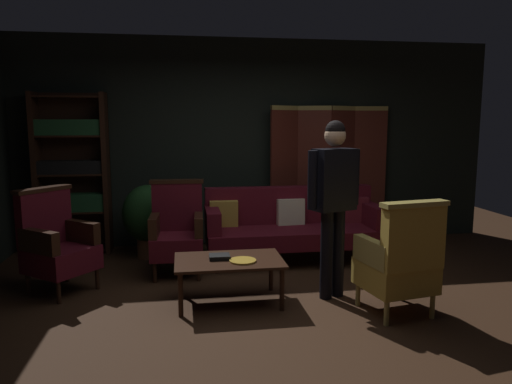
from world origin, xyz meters
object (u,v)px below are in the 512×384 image
object	(u,v)px
armchair_wing_right	(177,231)
potted_plant	(148,216)
brass_tray	(243,261)
standing_figure	(334,193)
book_black_cloth	(219,257)
velvet_couch	(292,223)
armchair_gilt_accent	(400,261)
armchair_wing_left	(56,243)
coffee_table	(229,264)
folding_screen	(328,172)
bookshelf	(72,171)

from	to	relation	value
armchair_wing_right	potted_plant	bearing A→B (deg)	117.23
brass_tray	standing_figure	bearing A→B (deg)	5.65
book_black_cloth	velvet_couch	bearing A→B (deg)	52.19
armchair_gilt_accent	potted_plant	distance (m)	3.18
potted_plant	book_black_cloth	bearing A→B (deg)	-65.18
potted_plant	armchair_wing_left	bearing A→B (deg)	-126.67
velvet_couch	armchair_wing_left	distance (m)	2.67
velvet_couch	book_black_cloth	bearing A→B (deg)	-127.81
armchair_wing_left	armchair_gilt_accent	bearing A→B (deg)	-19.39
armchair_wing_right	coffee_table	bearing A→B (deg)	-63.56
armchair_wing_right	book_black_cloth	bearing A→B (deg)	-67.08
standing_figure	book_black_cloth	xyz separation A→B (m)	(-1.08, 0.03, -0.59)
armchair_gilt_accent	standing_figure	size ratio (longest dim) A/B	0.61
coffee_table	standing_figure	xyz separation A→B (m)	(1.00, -0.00, 0.65)
armchair_wing_right	brass_tray	world-z (taller)	armchair_wing_right
armchair_wing_right	velvet_couch	bearing A→B (deg)	13.83
folding_screen	brass_tray	world-z (taller)	folding_screen
folding_screen	book_black_cloth	bearing A→B (deg)	-128.63
potted_plant	velvet_couch	bearing A→B (deg)	-11.93
velvet_couch	brass_tray	distance (m)	1.61
bookshelf	standing_figure	world-z (taller)	bookshelf
velvet_couch	brass_tray	size ratio (longest dim) A/B	8.57
folding_screen	brass_tray	xyz separation A→B (m)	(-1.49, -2.24, -0.56)
folding_screen	potted_plant	size ratio (longest dim) A/B	2.08
standing_figure	armchair_wing_right	bearing A→B (deg)	146.78
folding_screen	armchair_wing_right	bearing A→B (deg)	-150.50
velvet_couch	folding_screen	bearing A→B (deg)	50.17
potted_plant	armchair_wing_right	bearing A→B (deg)	-62.77
book_black_cloth	bookshelf	bearing A→B (deg)	130.22
bookshelf	armchair_wing_left	world-z (taller)	bookshelf
bookshelf	book_black_cloth	distance (m)	2.72
velvet_couch	standing_figure	distance (m)	1.43
armchair_wing_right	standing_figure	bearing A→B (deg)	-33.22
potted_plant	brass_tray	world-z (taller)	potted_plant
bookshelf	brass_tray	bearing A→B (deg)	-48.21
coffee_table	book_black_cloth	xyz separation A→B (m)	(-0.08, 0.03, 0.07)
velvet_couch	armchair_wing_left	size ratio (longest dim) A/B	2.04
brass_tray	potted_plant	bearing A→B (deg)	118.66
standing_figure	potted_plant	size ratio (longest dim) A/B	1.86
armchair_gilt_accent	armchair_wing_right	bearing A→B (deg)	142.47
armchair_wing_right	brass_tray	bearing A→B (deg)	-60.40
armchair_gilt_accent	book_black_cloth	xyz separation A→B (m)	(-1.53, 0.54, -0.05)
armchair_wing_right	potted_plant	size ratio (longest dim) A/B	1.14
book_black_cloth	coffee_table	bearing A→B (deg)	-19.81
velvet_couch	armchair_wing_right	distance (m)	1.43
armchair_wing_right	brass_tray	size ratio (longest dim) A/B	4.20
armchair_gilt_accent	brass_tray	bearing A→B (deg)	162.25
bookshelf	brass_tray	distance (m)	2.94
folding_screen	armchair_wing_left	distance (m)	3.66
velvet_couch	standing_figure	world-z (taller)	standing_figure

